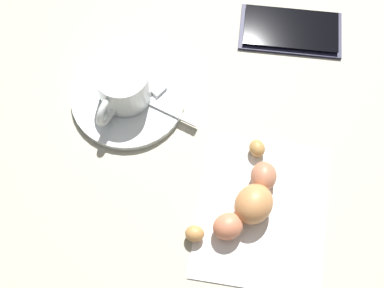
{
  "coord_description": "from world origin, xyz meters",
  "views": [
    {
      "loc": [
        0.11,
        -0.23,
        0.59
      ],
      "look_at": [
        0.01,
        -0.01,
        0.03
      ],
      "focal_mm": 47.28,
      "sensor_mm": 36.0,
      "label": 1
    }
  ],
  "objects_px": {
    "teaspoon": "(138,96)",
    "cell_phone": "(291,30)",
    "sugar_packet": "(146,79)",
    "espresso_cup": "(123,86)",
    "napkin": "(262,212)",
    "saucer": "(129,97)",
    "croissant": "(248,201)"
  },
  "relations": [
    {
      "from": "napkin",
      "to": "sugar_packet",
      "type": "bearing_deg",
      "value": 153.01
    },
    {
      "from": "espresso_cup",
      "to": "sugar_packet",
      "type": "distance_m",
      "value": 0.04
    },
    {
      "from": "espresso_cup",
      "to": "napkin",
      "type": "xyz_separation_m",
      "value": [
        0.22,
        -0.07,
        -0.04
      ]
    },
    {
      "from": "espresso_cup",
      "to": "cell_phone",
      "type": "relative_size",
      "value": 0.6
    },
    {
      "from": "croissant",
      "to": "cell_phone",
      "type": "height_order",
      "value": "croissant"
    },
    {
      "from": "saucer",
      "to": "napkin",
      "type": "xyz_separation_m",
      "value": [
        0.21,
        -0.07,
        -0.0
      ]
    },
    {
      "from": "saucer",
      "to": "sugar_packet",
      "type": "height_order",
      "value": "sugar_packet"
    },
    {
      "from": "teaspoon",
      "to": "cell_phone",
      "type": "xyz_separation_m",
      "value": [
        0.14,
        0.18,
        -0.01
      ]
    },
    {
      "from": "espresso_cup",
      "to": "teaspoon",
      "type": "distance_m",
      "value": 0.03
    },
    {
      "from": "saucer",
      "to": "cell_phone",
      "type": "bearing_deg",
      "value": 49.52
    },
    {
      "from": "saucer",
      "to": "sugar_packet",
      "type": "xyz_separation_m",
      "value": [
        0.01,
        0.03,
        0.01
      ]
    },
    {
      "from": "sugar_packet",
      "to": "teaspoon",
      "type": "bearing_deg",
      "value": 112.72
    },
    {
      "from": "sugar_packet",
      "to": "cell_phone",
      "type": "height_order",
      "value": "sugar_packet"
    },
    {
      "from": "croissant",
      "to": "napkin",
      "type": "bearing_deg",
      "value": 2.55
    },
    {
      "from": "teaspoon",
      "to": "cell_phone",
      "type": "bearing_deg",
      "value": 51.56
    },
    {
      "from": "cell_phone",
      "to": "croissant",
      "type": "bearing_deg",
      "value": -82.1
    },
    {
      "from": "sugar_packet",
      "to": "saucer",
      "type": "bearing_deg",
      "value": 87.12
    },
    {
      "from": "teaspoon",
      "to": "sugar_packet",
      "type": "bearing_deg",
      "value": 93.61
    },
    {
      "from": "napkin",
      "to": "cell_phone",
      "type": "distance_m",
      "value": 0.26
    },
    {
      "from": "napkin",
      "to": "cell_phone",
      "type": "xyz_separation_m",
      "value": [
        -0.05,
        0.26,
        0.0
      ]
    },
    {
      "from": "espresso_cup",
      "to": "sugar_packet",
      "type": "xyz_separation_m",
      "value": [
        0.01,
        0.03,
        -0.02
      ]
    },
    {
      "from": "teaspoon",
      "to": "espresso_cup",
      "type": "bearing_deg",
      "value": -156.66
    },
    {
      "from": "saucer",
      "to": "espresso_cup",
      "type": "xyz_separation_m",
      "value": [
        -0.0,
        -0.0,
        0.03
      ]
    },
    {
      "from": "teaspoon",
      "to": "croissant",
      "type": "relative_size",
      "value": 0.82
    },
    {
      "from": "espresso_cup",
      "to": "croissant",
      "type": "relative_size",
      "value": 0.6
    },
    {
      "from": "napkin",
      "to": "croissant",
      "type": "distance_m",
      "value": 0.03
    },
    {
      "from": "sugar_packet",
      "to": "croissant",
      "type": "bearing_deg",
      "value": 169.57
    },
    {
      "from": "espresso_cup",
      "to": "sugar_packet",
      "type": "relative_size",
      "value": 1.61
    },
    {
      "from": "napkin",
      "to": "croissant",
      "type": "relative_size",
      "value": 1.16
    },
    {
      "from": "sugar_packet",
      "to": "cell_phone",
      "type": "relative_size",
      "value": 0.37
    },
    {
      "from": "saucer",
      "to": "espresso_cup",
      "type": "height_order",
      "value": "espresso_cup"
    },
    {
      "from": "cell_phone",
      "to": "napkin",
      "type": "bearing_deg",
      "value": -78.01
    }
  ]
}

